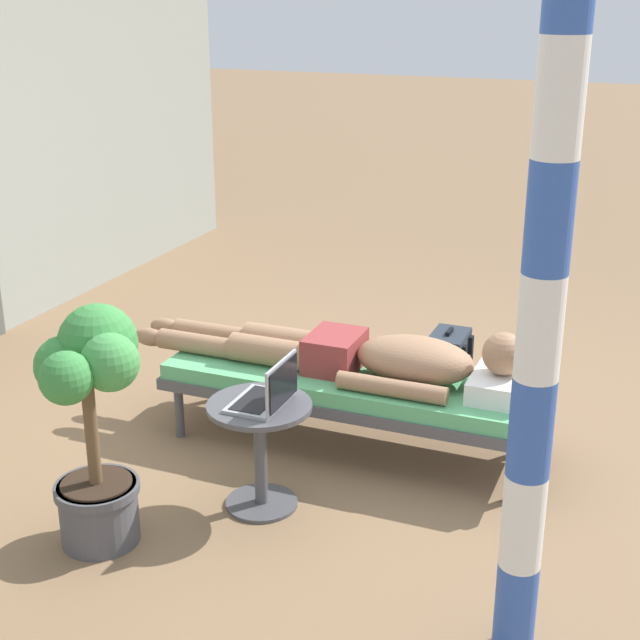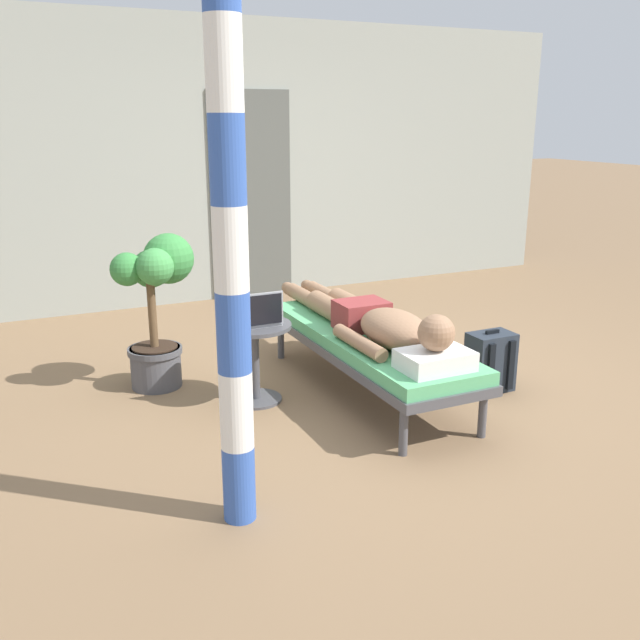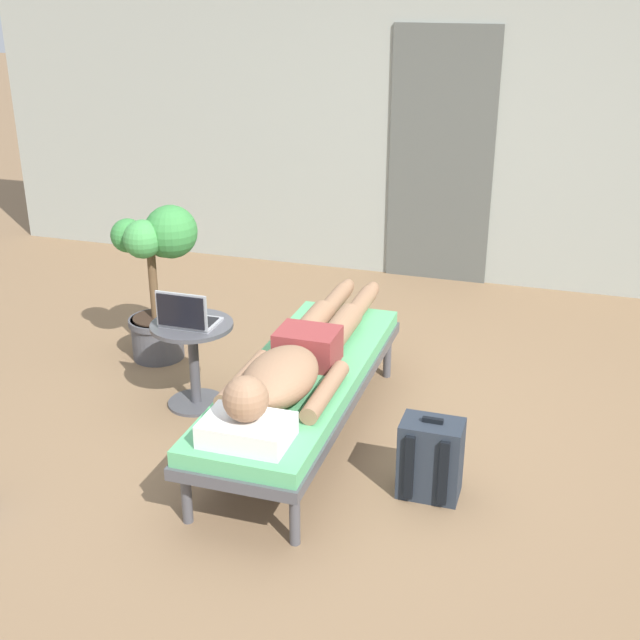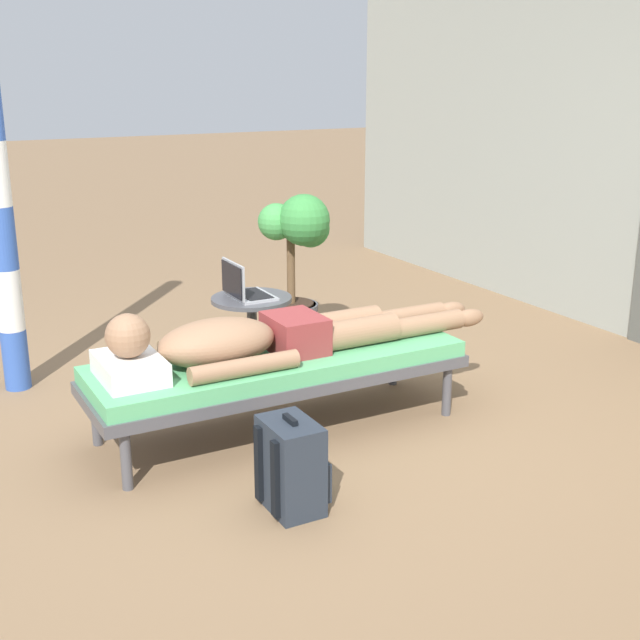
% 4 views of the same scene
% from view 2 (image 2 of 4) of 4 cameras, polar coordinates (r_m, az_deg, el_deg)
% --- Properties ---
extents(ground_plane, '(40.00, 40.00, 0.00)m').
position_cam_2_polar(ground_plane, '(4.87, 4.28, -5.40)').
color(ground_plane, '#846647').
extents(house_wall_back, '(7.60, 0.20, 2.70)m').
position_cam_2_polar(house_wall_back, '(7.16, -7.67, 12.58)').
color(house_wall_back, '#999E93').
rests_on(house_wall_back, ground).
extents(house_door_panel, '(0.84, 0.03, 2.04)m').
position_cam_2_polar(house_door_panel, '(7.15, -5.62, 9.98)').
color(house_door_panel, '#545651').
rests_on(house_door_panel, ground).
extents(lounge_chair, '(0.63, 1.98, 0.42)m').
position_cam_2_polar(lounge_chair, '(4.66, 3.93, -1.89)').
color(lounge_chair, '#4C4C51').
rests_on(lounge_chair, ground).
extents(person_reclining, '(0.53, 2.17, 0.32)m').
position_cam_2_polar(person_reclining, '(4.53, 4.53, -0.17)').
color(person_reclining, white).
rests_on(person_reclining, lounge_chair).
extents(side_table, '(0.48, 0.48, 0.52)m').
position_cam_2_polar(side_table, '(4.53, -5.34, -2.35)').
color(side_table, '#4C4C51').
rests_on(side_table, ground).
extents(laptop, '(0.31, 0.24, 0.23)m').
position_cam_2_polar(laptop, '(4.41, -5.19, 0.24)').
color(laptop, '#A5A8AD').
rests_on(laptop, side_table).
extents(backpack, '(0.30, 0.26, 0.42)m').
position_cam_2_polar(backpack, '(4.88, 13.62, -3.34)').
color(backpack, '#262D38').
rests_on(backpack, ground).
extents(potted_plant, '(0.56, 0.49, 1.05)m').
position_cam_2_polar(potted_plant, '(4.83, -13.13, 1.83)').
color(potted_plant, '#4C4C51').
rests_on(potted_plant, ground).
extents(porch_post, '(0.15, 0.15, 2.53)m').
position_cam_2_polar(porch_post, '(2.95, -7.28, 5.75)').
color(porch_post, '#3359B2').
rests_on(porch_post, ground).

